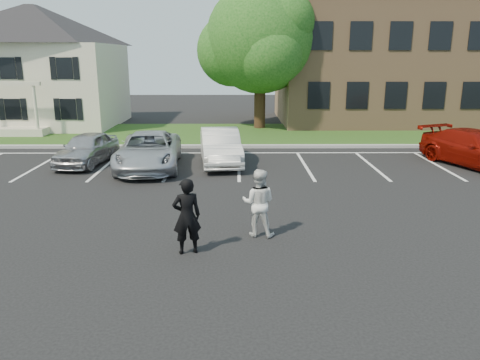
# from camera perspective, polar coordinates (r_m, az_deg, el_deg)

# --- Properties ---
(ground_plane) EXTENTS (90.00, 90.00, 0.00)m
(ground_plane) POSITION_cam_1_polar(r_m,az_deg,el_deg) (12.03, 0.03, -7.00)
(ground_plane) COLOR black
(ground_plane) RESTS_ON ground
(curb) EXTENTS (40.00, 0.30, 0.15)m
(curb) POSITION_cam_1_polar(r_m,az_deg,el_deg) (23.58, -0.18, 4.13)
(curb) COLOR gray
(curb) RESTS_ON ground
(grass_strip) EXTENTS (44.00, 8.00, 0.08)m
(grass_strip) POSITION_cam_1_polar(r_m,az_deg,el_deg) (27.52, -0.22, 5.62)
(grass_strip) COLOR #264416
(grass_strip) RESTS_ON ground
(stall_lines) EXTENTS (34.00, 5.36, 0.01)m
(stall_lines) POSITION_cam_1_polar(r_m,az_deg,el_deg) (20.66, 3.74, 2.35)
(stall_lines) COLOR silver
(stall_lines) RESTS_ON ground
(house) EXTENTS (10.30, 9.22, 7.60)m
(house) POSITION_cam_1_polar(r_m,az_deg,el_deg) (33.71, -23.52, 12.60)
(house) COLOR beige
(house) RESTS_ON ground
(office_building) EXTENTS (22.40, 10.40, 8.30)m
(office_building) POSITION_cam_1_polar(r_m,az_deg,el_deg) (36.02, 23.27, 13.23)
(office_building) COLOR #9F7852
(office_building) RESTS_ON ground
(tree) EXTENTS (7.80, 7.20, 8.80)m
(tree) POSITION_cam_1_polar(r_m,az_deg,el_deg) (29.68, 2.67, 16.56)
(tree) COLOR black
(tree) RESTS_ON ground
(man_black_suit) EXTENTS (0.76, 0.60, 1.82)m
(man_black_suit) POSITION_cam_1_polar(r_m,az_deg,el_deg) (10.88, -6.51, -4.40)
(man_black_suit) COLOR black
(man_black_suit) RESTS_ON ground
(man_white_shirt) EXTENTS (0.96, 0.81, 1.75)m
(man_white_shirt) POSITION_cam_1_polar(r_m,az_deg,el_deg) (11.89, 2.26, -2.79)
(man_white_shirt) COLOR silver
(man_white_shirt) RESTS_ON ground
(car_silver_west) EXTENTS (2.16, 4.15, 1.35)m
(car_silver_west) POSITION_cam_1_polar(r_m,az_deg,el_deg) (20.91, -18.16, 3.66)
(car_silver_west) COLOR #A9A9AE
(car_silver_west) RESTS_ON ground
(car_silver_minivan) EXTENTS (2.80, 5.42, 1.46)m
(car_silver_minivan) POSITION_cam_1_polar(r_m,az_deg,el_deg) (19.49, -11.06, 3.52)
(car_silver_minivan) COLOR #B7B9BE
(car_silver_minivan) RESTS_ON ground
(car_white_sedan) EXTENTS (2.05, 4.65, 1.48)m
(car_white_sedan) POSITION_cam_1_polar(r_m,az_deg,el_deg) (19.96, -2.40, 4.09)
(car_white_sedan) COLOR silver
(car_white_sedan) RESTS_ON ground
(car_red_compact) EXTENTS (3.86, 5.55, 1.49)m
(car_red_compact) POSITION_cam_1_polar(r_m,az_deg,el_deg) (21.79, 26.91, 3.40)
(car_red_compact) COLOR maroon
(car_red_compact) RESTS_ON ground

